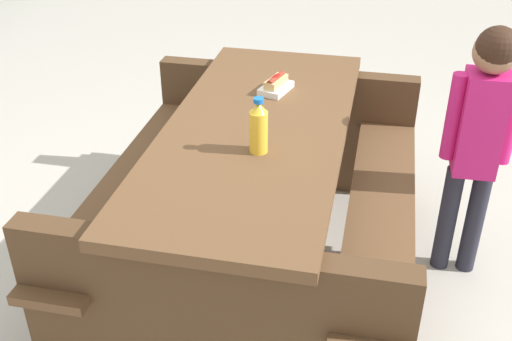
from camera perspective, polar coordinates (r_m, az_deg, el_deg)
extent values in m
plane|color=#B7B2A8|center=(3.07, 0.00, -8.42)|extent=(30.00, 30.00, 0.00)
cube|color=brown|center=(2.67, 0.00, 3.68)|extent=(1.83, 0.84, 0.05)
cube|color=brown|center=(2.97, -10.64, -0.39)|extent=(1.81, 0.36, 0.04)
cube|color=brown|center=(2.77, 11.41, -2.94)|extent=(1.81, 0.36, 0.04)
cube|color=#4D3520|center=(3.52, 2.68, 3.98)|extent=(0.17, 1.40, 0.70)
cube|color=#4D3520|center=(2.27, -4.27, -13.84)|extent=(0.17, 1.40, 0.70)
cylinder|color=yellow|center=(2.41, 0.23, 3.53)|extent=(0.07, 0.07, 0.17)
cone|color=yellow|center=(2.37, 0.24, 5.80)|extent=(0.07, 0.07, 0.04)
cylinder|color=blue|center=(2.36, 0.24, 6.43)|extent=(0.04, 0.04, 0.02)
cube|color=white|center=(2.97, 1.78, 7.52)|extent=(0.20, 0.15, 0.03)
cube|color=#D8B272|center=(2.96, 1.79, 8.11)|extent=(0.16, 0.09, 0.04)
cylinder|color=maroon|center=(2.95, 1.79, 8.43)|extent=(0.14, 0.06, 0.03)
ellipsoid|color=maroon|center=(2.95, 1.80, 8.65)|extent=(0.07, 0.04, 0.01)
cylinder|color=#262633|center=(3.03, 17.09, -4.24)|extent=(0.08, 0.08, 0.54)
cylinder|color=#262633|center=(3.05, 19.32, -4.42)|extent=(0.08, 0.08, 0.54)
cube|color=#D11E72|center=(2.79, 19.86, 4.04)|extent=(0.18, 0.19, 0.46)
cylinder|color=#D11E72|center=(2.77, 17.63, 4.70)|extent=(0.07, 0.07, 0.39)
cylinder|color=#D11E72|center=(2.81, 22.22, 4.20)|extent=(0.07, 0.07, 0.39)
sphere|color=#997051|center=(2.67, 21.08, 10.09)|extent=(0.18, 0.18, 0.18)
sphere|color=#331E14|center=(2.65, 21.21, 10.44)|extent=(0.17, 0.17, 0.17)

